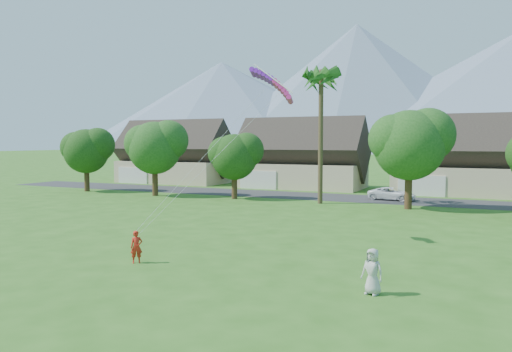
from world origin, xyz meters
The scene contains 10 objects.
ground centered at (0.00, 0.00, 0.00)m, with size 500.00×500.00×0.00m, color #2D6019.
street centered at (0.00, 34.00, 0.01)m, with size 90.00×7.00×0.01m, color #2D2D30.
kite_flyer centered at (-2.98, 2.91, 0.77)m, with size 0.56×0.37×1.55m, color red.
watcher centered at (8.23, 2.73, 0.88)m, with size 0.86×0.56×1.76m, color #B6B6B1.
parked_car centered at (3.63, 34.00, 0.63)m, with size 2.10×4.56×1.27m, color white.
mountain_ridge centered at (10.40, 260.00, 29.07)m, with size 540.00×240.00×70.00m.
houses_row centered at (0.49, 42.99, 3.44)m, with size 72.75×8.19×8.86m.
tree_row centered at (-1.14, 27.92, 4.89)m, with size 62.27×6.67×8.45m.
fan_palm centered at (-2.00, 28.50, 11.80)m, with size 3.00×3.00×13.80m.
parafoil_kite centered at (0.90, 10.50, 9.16)m, with size 3.04×1.13×0.50m.
Camera 1 is at (12.06, -15.94, 5.80)m, focal length 35.00 mm.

